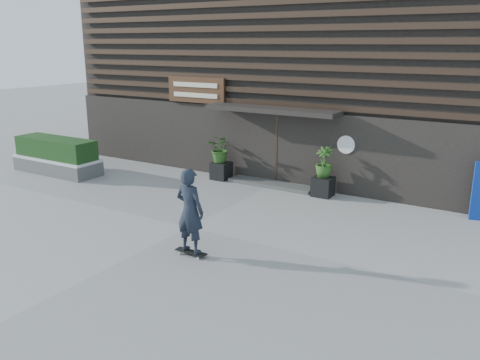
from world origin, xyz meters
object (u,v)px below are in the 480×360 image
Objects in this scene: raised_bed at (58,166)px; skateboarder at (190,211)px; planter_pot_left at (221,171)px; planter_pot_right at (323,187)px.

skateboarder is at bearing -21.44° from raised_bed.
planter_pot_right is at bearing 0.00° from planter_pot_left.
raised_bed is (-5.64, -2.38, -0.05)m from planter_pot_left.
skateboarder is (3.01, -5.77, 0.75)m from planter_pot_left.
planter_pot_right is (3.80, 0.00, 0.00)m from planter_pot_left.
planter_pot_right is at bearing 14.13° from raised_bed.
planter_pot_left is at bearing 180.00° from planter_pot_right.
skateboarder reaches higher than raised_bed.
planter_pot_left is 1.00× the size of planter_pot_right.
raised_bed is at bearing -157.14° from planter_pot_left.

